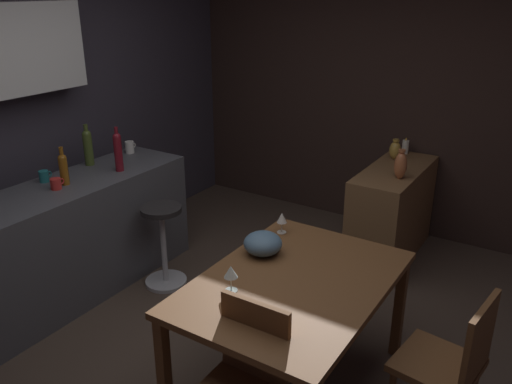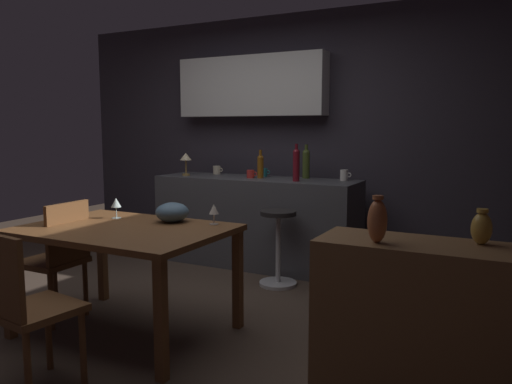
# 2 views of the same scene
# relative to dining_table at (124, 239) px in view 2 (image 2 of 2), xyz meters

# --- Properties ---
(ground_plane) EXTENTS (9.00, 9.00, 0.00)m
(ground_plane) POSITION_rel_dining_table_xyz_m (0.03, 0.41, -0.66)
(ground_plane) COLOR #47382D
(wall_kitchen_back) EXTENTS (5.20, 0.33, 2.60)m
(wall_kitchen_back) POSITION_rel_dining_table_xyz_m (-0.03, 2.49, 0.75)
(wall_kitchen_back) COLOR #38333D
(wall_kitchen_back) RESTS_ON ground_plane
(dining_table) EXTENTS (1.37, 0.96, 0.74)m
(dining_table) POSITION_rel_dining_table_xyz_m (0.00, 0.00, 0.00)
(dining_table) COLOR brown
(dining_table) RESTS_ON ground_plane
(kitchen_counter) EXTENTS (2.10, 0.60, 0.90)m
(kitchen_counter) POSITION_rel_dining_table_xyz_m (-0.01, 1.96, -0.21)
(kitchen_counter) COLOR #4C4C51
(kitchen_counter) RESTS_ON ground_plane
(sideboard_cabinet) EXTENTS (1.10, 0.44, 0.82)m
(sideboard_cabinet) POSITION_rel_dining_table_xyz_m (1.94, 0.08, -0.25)
(sideboard_cabinet) COLOR brown
(sideboard_cabinet) RESTS_ON ground_plane
(chair_near_window) EXTENTS (0.40, 0.40, 0.88)m
(chair_near_window) POSITION_rel_dining_table_xyz_m (-0.59, -0.05, -0.18)
(chair_near_window) COLOR brown
(chair_near_window) RESTS_ON ground_plane
(chair_by_doorway) EXTENTS (0.45, 0.45, 0.88)m
(chair_by_doorway) POSITION_rel_dining_table_xyz_m (0.09, -0.87, -0.17)
(chair_by_doorway) COLOR brown
(chair_by_doorway) RESTS_ON ground_plane
(bar_stool) EXTENTS (0.34, 0.34, 0.68)m
(bar_stool) POSITION_rel_dining_table_xyz_m (0.48, 1.44, -0.30)
(bar_stool) COLOR #262323
(bar_stool) RESTS_ON ground_plane
(wine_glass_left) EXTENTS (0.07, 0.07, 0.14)m
(wine_glass_left) POSITION_rel_dining_table_xyz_m (0.49, 0.36, 0.18)
(wine_glass_left) COLOR silver
(wine_glass_left) RESTS_ON dining_table
(wine_glass_right) EXTENTS (0.08, 0.08, 0.15)m
(wine_glass_right) POSITION_rel_dining_table_xyz_m (-0.28, 0.23, 0.19)
(wine_glass_right) COLOR silver
(wine_glass_right) RESTS_ON dining_table
(fruit_bowl) EXTENTS (0.24, 0.24, 0.14)m
(fruit_bowl) POSITION_rel_dining_table_xyz_m (0.17, 0.31, 0.15)
(fruit_bowl) COLOR slate
(fruit_bowl) RESTS_ON dining_table
(wine_bottle_olive) EXTENTS (0.07, 0.07, 0.34)m
(wine_bottle_olive) POSITION_rel_dining_table_xyz_m (0.45, 2.16, 0.40)
(wine_bottle_olive) COLOR #475623
(wine_bottle_olive) RESTS_ON kitchen_counter
(wine_bottle_amber) EXTENTS (0.06, 0.06, 0.29)m
(wine_bottle_amber) POSITION_rel_dining_table_xyz_m (0.04, 1.96, 0.37)
(wine_bottle_amber) COLOR #8C5114
(wine_bottle_amber) RESTS_ON kitchen_counter
(wine_bottle_ruby) EXTENTS (0.06, 0.06, 0.36)m
(wine_bottle_ruby) POSITION_rel_dining_table_xyz_m (0.48, 1.85, 0.41)
(wine_bottle_ruby) COLOR maroon
(wine_bottle_ruby) RESTS_ON kitchen_counter
(cup_teal) EXTENTS (0.11, 0.07, 0.09)m
(cup_teal) POSITION_rel_dining_table_xyz_m (-0.01, 2.13, 0.28)
(cup_teal) COLOR teal
(cup_teal) RESTS_ON kitchen_counter
(cup_white) EXTENTS (0.11, 0.07, 0.10)m
(cup_white) POSITION_rel_dining_table_xyz_m (0.86, 2.12, 0.29)
(cup_white) COLOR white
(cup_white) RESTS_ON kitchen_counter
(cup_cream) EXTENTS (0.12, 0.08, 0.09)m
(cup_cream) POSITION_rel_dining_table_xyz_m (-0.59, 2.14, 0.28)
(cup_cream) COLOR beige
(cup_cream) RESTS_ON kitchen_counter
(cup_red) EXTENTS (0.11, 0.08, 0.08)m
(cup_red) POSITION_rel_dining_table_xyz_m (-0.06, 1.93, 0.28)
(cup_red) COLOR red
(cup_red) RESTS_ON kitchen_counter
(counter_lamp) EXTENTS (0.13, 0.13, 0.24)m
(counter_lamp) POSITION_rel_dining_table_xyz_m (-0.79, 1.84, 0.42)
(counter_lamp) COLOR #A58447
(counter_lamp) RESTS_ON kitchen_counter
(vase_copper) EXTENTS (0.10, 0.10, 0.25)m
(vase_copper) POSITION_rel_dining_table_xyz_m (1.71, -0.02, 0.28)
(vase_copper) COLOR #B26038
(vase_copper) RESTS_ON sideboard_cabinet
(vase_brass) EXTENTS (0.10, 0.10, 0.18)m
(vase_brass) POSITION_rel_dining_table_xyz_m (2.19, 0.18, 0.24)
(vase_brass) COLOR #B78C38
(vase_brass) RESTS_ON sideboard_cabinet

